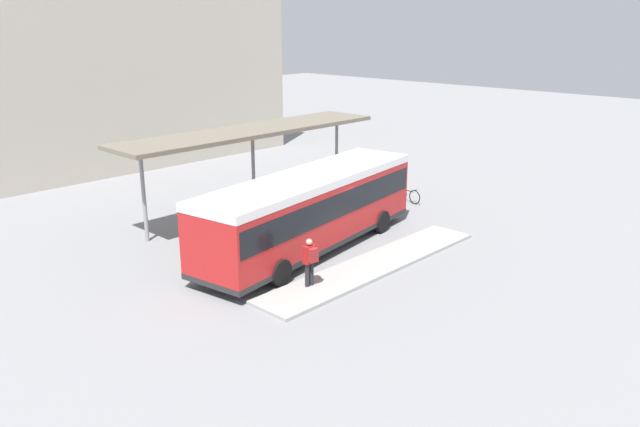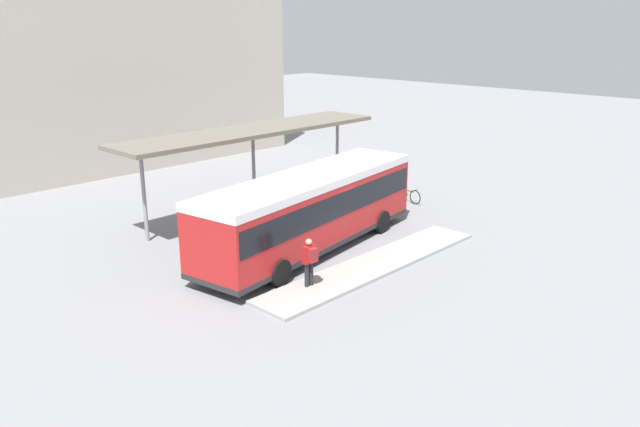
# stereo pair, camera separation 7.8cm
# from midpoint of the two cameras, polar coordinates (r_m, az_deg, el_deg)

# --- Properties ---
(ground_plane) EXTENTS (120.00, 120.00, 0.00)m
(ground_plane) POSITION_cam_midpoint_polar(r_m,az_deg,el_deg) (24.17, -0.98, -3.29)
(ground_plane) COLOR gray
(curb_island) EXTENTS (10.39, 1.80, 0.12)m
(curb_island) POSITION_cam_midpoint_polar(r_m,az_deg,el_deg) (22.57, 4.84, -4.72)
(curb_island) COLOR #9E9E99
(curb_island) RESTS_ON ground_plane
(city_bus) EXTENTS (11.14, 4.13, 2.96)m
(city_bus) POSITION_cam_midpoint_polar(r_m,az_deg,el_deg) (23.62, -0.99, 0.67)
(city_bus) COLOR red
(city_bus) RESTS_ON ground_plane
(pedestrian_waiting) EXTENTS (0.42, 0.44, 1.63)m
(pedestrian_waiting) POSITION_cam_midpoint_polar(r_m,az_deg,el_deg) (20.28, -1.02, -4.21)
(pedestrian_waiting) COLOR #232328
(pedestrian_waiting) RESTS_ON curb_island
(bicycle_black) EXTENTS (0.48, 1.63, 0.71)m
(bicycle_black) POSITION_cam_midpoint_polar(r_m,az_deg,el_deg) (30.63, 7.93, 1.70)
(bicycle_black) COLOR black
(bicycle_black) RESTS_ON ground_plane
(bicycle_green) EXTENTS (0.48, 1.52, 0.66)m
(bicycle_green) POSITION_cam_midpoint_polar(r_m,az_deg,el_deg) (31.16, 6.68, 1.97)
(bicycle_green) COLOR black
(bicycle_green) RESTS_ON ground_plane
(bicycle_blue) EXTENTS (0.48, 1.65, 0.72)m
(bicycle_blue) POSITION_cam_midpoint_polar(r_m,az_deg,el_deg) (31.85, 5.71, 2.39)
(bicycle_blue) COLOR black
(bicycle_blue) RESTS_ON ground_plane
(bicycle_red) EXTENTS (0.48, 1.54, 0.67)m
(bicycle_red) POSITION_cam_midpoint_polar(r_m,az_deg,el_deg) (32.11, 4.10, 2.51)
(bicycle_red) COLOR black
(bicycle_red) RESTS_ON ground_plane
(station_shelter) EXTENTS (13.28, 2.80, 3.85)m
(station_shelter) POSITION_cam_midpoint_polar(r_m,az_deg,el_deg) (28.24, -6.30, 7.37)
(station_shelter) COLOR #706656
(station_shelter) RESTS_ON ground_plane
(potted_planter_near_shelter) EXTENTS (0.76, 0.76, 1.30)m
(potted_planter_near_shelter) POSITION_cam_midpoint_polar(r_m,az_deg,el_deg) (27.90, -0.15, 1.03)
(potted_planter_near_shelter) COLOR slate
(potted_planter_near_shelter) RESTS_ON ground_plane
(station_building) EXTENTS (19.65, 15.20, 10.63)m
(station_building) POSITION_cam_midpoint_polar(r_m,az_deg,el_deg) (44.51, -20.04, 12.16)
(station_building) COLOR #B2A899
(station_building) RESTS_ON ground_plane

